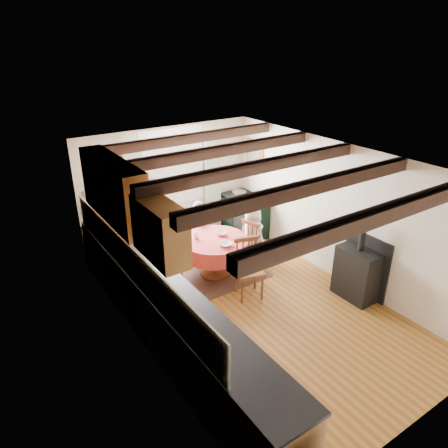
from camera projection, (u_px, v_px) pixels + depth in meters
floor at (252, 307)px, 6.67m from camera, size 3.60×5.50×0.00m
ceiling at (257, 161)px, 5.67m from camera, size 3.60×5.50×0.00m
wall_back at (169, 188)px, 8.25m from camera, size 3.60×0.00×2.40m
wall_front at (425, 345)px, 4.09m from camera, size 3.60×0.00×2.40m
wall_left at (141, 276)px, 5.26m from camera, size 0.00×5.50×2.40m
wall_right at (338, 213)px, 7.08m from camera, size 0.00×5.50×2.40m
beam_a at (379, 216)px, 4.20m from camera, size 3.60×0.16×0.16m
beam_b at (308, 188)px, 4.95m from camera, size 3.60×0.16×0.16m
beam_c at (257, 167)px, 5.71m from camera, size 3.60×0.16×0.16m
beam_d at (217, 151)px, 6.46m from camera, size 3.60×0.16×0.16m
beam_e at (185, 139)px, 7.22m from camera, size 3.60×0.16×0.16m
splash_left at (133, 265)px, 5.50m from camera, size 0.02×4.50×0.55m
splash_back at (121, 198)px, 7.73m from camera, size 1.40×0.02×0.55m
base_cabinet_left at (166, 317)px, 5.73m from camera, size 0.60×5.30×0.88m
base_cabinet_back at (128, 241)px, 7.81m from camera, size 1.30×0.60×0.88m
worktop_left at (165, 288)px, 5.55m from camera, size 0.64×5.30×0.04m
worktop_back at (126, 219)px, 7.60m from camera, size 1.30×0.64×0.04m
wall_cabinet_glass at (113, 190)px, 5.94m from camera, size 0.34×1.80×0.90m
wall_cabinet_solid at (160, 231)px, 4.83m from camera, size 0.34×0.90×0.70m
window_frame at (173, 167)px, 8.12m from camera, size 1.34×0.03×1.54m
window_pane at (173, 167)px, 8.12m from camera, size 1.20×0.01×1.40m
curtain_left at (136, 202)px, 7.83m from camera, size 0.35×0.10×2.10m
curtain_right at (212, 185)px, 8.69m from camera, size 0.35×0.10×2.10m
curtain_rod at (173, 137)px, 7.81m from camera, size 2.00×0.03×0.03m
wall_picture at (255, 155)px, 8.59m from camera, size 0.04×0.50×0.60m
wall_plate at (214, 155)px, 8.55m from camera, size 0.30×0.02×0.30m
rug at (215, 273)px, 7.58m from camera, size 1.67×1.30×0.01m
dining_table at (215, 257)px, 7.44m from camera, size 1.17×1.17×0.71m
chair_near at (249, 269)px, 6.75m from camera, size 0.55×0.56×1.01m
chair_left at (169, 265)px, 6.99m from camera, size 0.42×0.40×0.89m
chair_right at (255, 241)px, 7.76m from camera, size 0.51×0.50×0.92m
aga_range at (245, 215)px, 8.89m from camera, size 0.62×0.96×0.89m
cast_iron_stove at (359, 261)px, 6.66m from camera, size 0.41×0.68×1.35m
child_far at (198, 229)px, 7.98m from camera, size 0.45×0.32×1.14m
child_right at (252, 234)px, 7.78m from camera, size 0.45×0.62×1.16m
bowl_a at (225, 244)px, 7.05m from camera, size 0.27×0.27×0.06m
bowl_b at (222, 234)px, 7.42m from camera, size 0.23×0.23×0.06m
cup at (196, 236)px, 7.30m from camera, size 0.15×0.15×0.10m
canister_tall at (107, 213)px, 7.45m from camera, size 0.16×0.16×0.27m
canister_wide at (131, 210)px, 7.67m from camera, size 0.17×0.17×0.19m
canister_slim at (140, 209)px, 7.61m from camera, size 0.10×0.10×0.27m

